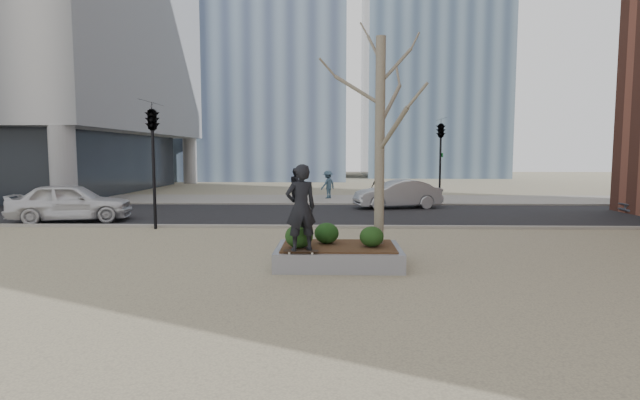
{
  "coord_description": "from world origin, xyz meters",
  "views": [
    {
      "loc": [
        0.88,
        -11.91,
        2.72
      ],
      "look_at": [
        0.5,
        2.0,
        1.4
      ],
      "focal_mm": 28.0,
      "sensor_mm": 36.0,
      "label": 1
    }
  ],
  "objects_px": {
    "skateboarder": "(301,208)",
    "planter": "(338,256)",
    "skateboard": "(301,252)",
    "police_car": "(71,202)"
  },
  "relations": [
    {
      "from": "planter",
      "to": "skateboarder",
      "type": "height_order",
      "value": "skateboarder"
    },
    {
      "from": "planter",
      "to": "skateboard",
      "type": "bearing_deg",
      "value": -135.74
    },
    {
      "from": "skateboarder",
      "to": "planter",
      "type": "bearing_deg",
      "value": -157.34
    },
    {
      "from": "skateboarder",
      "to": "police_car",
      "type": "xyz_separation_m",
      "value": [
        -9.59,
        8.14,
        -0.71
      ]
    },
    {
      "from": "skateboarder",
      "to": "police_car",
      "type": "bearing_deg",
      "value": -61.92
    },
    {
      "from": "skateboard",
      "to": "skateboarder",
      "type": "xyz_separation_m",
      "value": [
        0.0,
        0.0,
        1.01
      ]
    },
    {
      "from": "skateboard",
      "to": "skateboarder",
      "type": "relative_size",
      "value": 0.4
    },
    {
      "from": "planter",
      "to": "police_car",
      "type": "distance_m",
      "value": 12.76
    },
    {
      "from": "planter",
      "to": "skateboarder",
      "type": "bearing_deg",
      "value": -135.74
    },
    {
      "from": "skateboard",
      "to": "police_car",
      "type": "bearing_deg",
      "value": 142.19
    }
  ]
}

